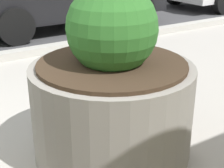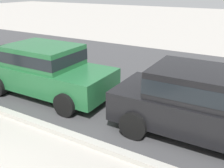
% 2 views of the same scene
% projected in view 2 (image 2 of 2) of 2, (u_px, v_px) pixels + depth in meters
% --- Properties ---
extents(street_surface, '(60.00, 9.00, 0.01)m').
position_uv_depth(street_surface, '(126.00, 73.00, 9.86)').
color(street_surface, '#424244').
rests_on(street_surface, ground).
extents(curb_stone, '(60.00, 0.20, 0.12)m').
position_uv_depth(curb_stone, '(39.00, 124.00, 6.15)').
color(curb_stone, '#B2AFA8').
rests_on(curb_stone, ground).
extents(parked_car_green, '(4.12, 1.96, 1.56)m').
position_uv_depth(parked_car_green, '(47.00, 69.00, 7.70)').
color(parked_car_green, '#236638').
rests_on(parked_car_green, ground).
extents(parked_car_black, '(4.12, 1.96, 1.56)m').
position_uv_depth(parked_car_black, '(204.00, 102.00, 5.50)').
color(parked_car_black, black).
rests_on(parked_car_black, ground).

